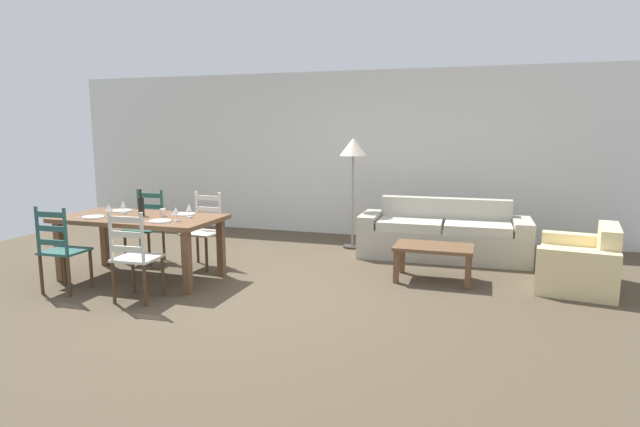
% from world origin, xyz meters
% --- Properties ---
extents(ground_plane, '(9.60, 9.60, 0.02)m').
position_xyz_m(ground_plane, '(0.00, 0.00, -0.01)').
color(ground_plane, '#4C3F2F').
extents(wall_far, '(9.60, 0.16, 2.70)m').
position_xyz_m(wall_far, '(0.00, 3.30, 1.35)').
color(wall_far, silver).
rests_on(wall_far, ground_plane).
extents(dining_table, '(1.90, 0.96, 0.75)m').
position_xyz_m(dining_table, '(-1.35, -0.07, 0.66)').
color(dining_table, brown).
rests_on(dining_table, ground_plane).
extents(dining_chair_near_left, '(0.43, 0.41, 0.96)m').
position_xyz_m(dining_chair_near_left, '(-1.83, -0.80, 0.48)').
color(dining_chair_near_left, '#25534E').
rests_on(dining_chair_near_left, ground_plane).
extents(dining_chair_near_right, '(0.44, 0.42, 0.96)m').
position_xyz_m(dining_chair_near_right, '(-0.87, -0.82, 0.48)').
color(dining_chair_near_right, beige).
rests_on(dining_chair_near_right, ground_plane).
extents(dining_chair_far_left, '(0.43, 0.41, 0.96)m').
position_xyz_m(dining_chair_far_left, '(-1.80, 0.66, 0.48)').
color(dining_chair_far_left, '#235648').
rests_on(dining_chair_far_left, ground_plane).
extents(dining_chair_far_right, '(0.44, 0.42, 0.96)m').
position_xyz_m(dining_chair_far_right, '(-0.93, 0.66, 0.48)').
color(dining_chair_far_right, beige).
rests_on(dining_chair_far_right, ground_plane).
extents(dinner_plate_near_left, '(0.24, 0.24, 0.02)m').
position_xyz_m(dinner_plate_near_left, '(-1.80, -0.32, 0.76)').
color(dinner_plate_near_left, white).
rests_on(dinner_plate_near_left, dining_table).
extents(fork_near_left, '(0.03, 0.17, 0.01)m').
position_xyz_m(fork_near_left, '(-1.95, -0.32, 0.75)').
color(fork_near_left, silver).
rests_on(fork_near_left, dining_table).
extents(dinner_plate_near_right, '(0.24, 0.24, 0.02)m').
position_xyz_m(dinner_plate_near_right, '(-0.90, -0.32, 0.76)').
color(dinner_plate_near_right, white).
rests_on(dinner_plate_near_right, dining_table).
extents(fork_near_right, '(0.02, 0.17, 0.01)m').
position_xyz_m(fork_near_right, '(-1.05, -0.32, 0.75)').
color(fork_near_right, silver).
rests_on(fork_near_right, dining_table).
extents(dinner_plate_far_left, '(0.24, 0.24, 0.02)m').
position_xyz_m(dinner_plate_far_left, '(-1.80, 0.18, 0.76)').
color(dinner_plate_far_left, white).
rests_on(dinner_plate_far_left, dining_table).
extents(fork_far_left, '(0.02, 0.17, 0.01)m').
position_xyz_m(fork_far_left, '(-1.95, 0.18, 0.75)').
color(fork_far_left, silver).
rests_on(fork_far_left, dining_table).
extents(dinner_plate_far_right, '(0.24, 0.24, 0.02)m').
position_xyz_m(dinner_plate_far_right, '(-0.90, 0.18, 0.76)').
color(dinner_plate_far_right, white).
rests_on(dinner_plate_far_right, dining_table).
extents(fork_far_right, '(0.03, 0.17, 0.01)m').
position_xyz_m(fork_far_right, '(-1.05, 0.18, 0.75)').
color(fork_far_right, silver).
rests_on(fork_far_right, dining_table).
extents(wine_bottle, '(0.07, 0.07, 0.32)m').
position_xyz_m(wine_bottle, '(-1.36, -0.02, 0.87)').
color(wine_bottle, black).
rests_on(wine_bottle, dining_table).
extents(wine_glass_near_left, '(0.06, 0.06, 0.16)m').
position_xyz_m(wine_glass_near_left, '(-1.65, -0.22, 0.86)').
color(wine_glass_near_left, white).
rests_on(wine_glass_near_left, dining_table).
extents(wine_glass_near_right, '(0.06, 0.06, 0.16)m').
position_xyz_m(wine_glass_near_right, '(-0.76, -0.21, 0.86)').
color(wine_glass_near_right, white).
rests_on(wine_glass_near_right, dining_table).
extents(wine_glass_far_left, '(0.06, 0.06, 0.16)m').
position_xyz_m(wine_glass_far_left, '(-1.67, 0.05, 0.86)').
color(wine_glass_far_left, white).
rests_on(wine_glass_far_left, dining_table).
extents(wine_glass_far_right, '(0.06, 0.06, 0.16)m').
position_xyz_m(wine_glass_far_right, '(-0.76, 0.06, 0.86)').
color(wine_glass_far_right, white).
rests_on(wine_glass_far_right, dining_table).
extents(coffee_cup_primary, '(0.07, 0.07, 0.09)m').
position_xyz_m(coffee_cup_primary, '(-1.08, 0.01, 0.80)').
color(coffee_cup_primary, beige).
rests_on(coffee_cup_primary, dining_table).
extents(couch, '(2.30, 0.85, 0.80)m').
position_xyz_m(couch, '(1.99, 2.10, 0.29)').
color(couch, '#A9A595').
rests_on(couch, ground_plane).
extents(coffee_table, '(0.90, 0.56, 0.42)m').
position_xyz_m(coffee_table, '(1.98, 0.88, 0.36)').
color(coffee_table, brown).
rests_on(coffee_table, ground_plane).
extents(armchair_upholstered, '(0.96, 1.26, 0.72)m').
position_xyz_m(armchair_upholstered, '(3.61, 1.12, 0.25)').
color(armchair_upholstered, beige).
rests_on(armchair_upholstered, ground_plane).
extents(standing_lamp, '(0.40, 0.40, 1.64)m').
position_xyz_m(standing_lamp, '(0.64, 2.28, 1.41)').
color(standing_lamp, '#332D28').
rests_on(standing_lamp, ground_plane).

